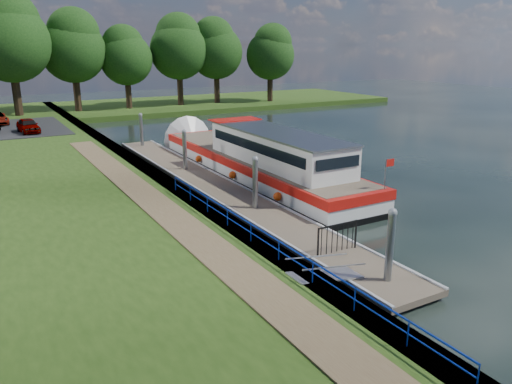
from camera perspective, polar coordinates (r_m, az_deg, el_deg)
ground at (r=18.10m, az=13.56°, el=-10.27°), size 160.00×160.00×0.00m
bank_edge at (r=29.01m, az=-10.89°, el=0.95°), size 1.10×90.00×0.78m
far_bank at (r=68.16m, az=-9.59°, el=9.76°), size 60.00×18.00×0.60m
footpath at (r=21.98m, az=-9.47°, el=-2.89°), size 1.60×40.00×0.05m
blue_fence at (r=18.20m, az=0.94°, el=-5.09°), size 0.04×18.04×0.72m
pontoon at (r=28.18m, az=-4.62°, el=0.31°), size 2.50×30.00×0.56m
mooring_piles at (r=27.89m, az=-4.68°, el=2.47°), size 0.30×27.30×3.55m
gangway at (r=17.06m, az=7.92°, el=-9.32°), size 2.58×1.00×0.92m
gate_panel at (r=19.13m, az=9.31°, el=-4.75°), size 1.85×0.05×1.15m
barge at (r=31.46m, az=-0.46°, el=3.77°), size 4.36×21.15×4.78m
horizon_trees at (r=61.02m, az=-21.28°, el=15.35°), size 54.38×10.03×12.87m
car_a at (r=46.81m, az=-24.61°, el=6.93°), size 1.77×3.66×1.21m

